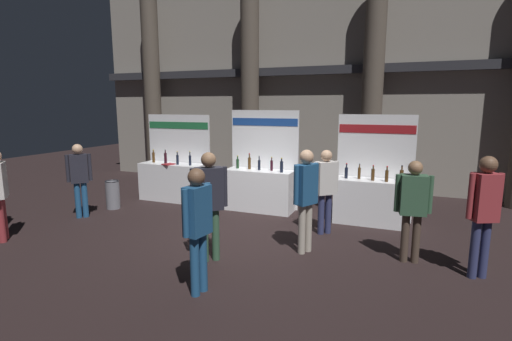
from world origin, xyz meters
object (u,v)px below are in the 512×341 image
Objects in this scene: exhibitor_booth_0 at (174,178)px; trash_bin at (113,195)px; visitor_8 at (484,206)px; visitor_7 at (306,192)px; exhibitor_booth_2 at (372,197)px; visitor_0 at (79,175)px; visitor_5 at (413,202)px; visitor_3 at (326,184)px; exhibitor_booth_1 at (260,186)px; visitor_6 at (198,221)px; visitor_2 at (209,196)px.

trash_bin is at bearing -125.21° from exhibitor_booth_0.
visitor_7 is at bearing -26.23° from visitor_8.
visitor_8 is (1.70, -2.16, 0.51)m from exhibitor_booth_2.
visitor_0 is 1.00× the size of visitor_5.
visitor_7 reaches higher than visitor_0.
visitor_8 is (6.80, -2.29, 0.50)m from exhibitor_booth_0.
visitor_3 is 1.10m from visitor_7.
exhibitor_booth_1 reaches higher than visitor_8.
exhibitor_booth_1 is 4.24m from visitor_6.
visitor_5 is 0.92× the size of visitor_8.
trash_bin is 6.85m from visitor_5.
visitor_8 reaches higher than visitor_3.
exhibitor_booth_2 is 4.51m from visitor_6.
exhibitor_booth_2 is at bearing 150.87° from visitor_0.
exhibitor_booth_1 is 1.39× the size of visitor_6.
exhibitor_booth_2 is at bearing -76.21° from visitor_5.
exhibitor_booth_2 reaches higher than visitor_2.
visitor_0 reaches higher than visitor_3.
exhibitor_booth_2 reaches higher than visitor_3.
trash_bin is 5.24m from visitor_7.
visitor_5 is at bearing -6.39° from trash_bin.
visitor_2 is 1.08× the size of visitor_5.
visitor_5 is at bearing -30.56° from exhibitor_booth_1.
exhibitor_booth_1 is 1.44× the size of visitor_3.
visitor_7 is (5.21, -0.13, 0.09)m from visitor_0.
trash_bin is 0.39× the size of visitor_7.
exhibitor_booth_0 is at bearing -27.35° from visitor_5.
visitor_7 is at bearing -52.70° from exhibitor_booth_1.
trash_bin is at bearing -160.10° from exhibitor_booth_1.
visitor_2 reaches higher than trash_bin.
exhibitor_booth_2 reaches higher than visitor_8.
visitor_8 is (3.57, 1.93, 0.07)m from visitor_6.
visitor_2 reaches higher than visitor_5.
exhibitor_booth_0 is 0.98× the size of exhibitor_booth_2.
visitor_5 is at bearing -68.14° from exhibitor_booth_2.
trash_bin is 0.41× the size of visitor_6.
visitor_6 is at bearing -80.00° from exhibitor_booth_1.
exhibitor_booth_2 is at bearing 12.24° from visitor_2.
visitor_3 is at bearing -49.75° from visitor_8.
visitor_5 is at bearing 125.78° from visitor_7.
visitor_8 reaches higher than visitor_0.
visitor_7 is (5.10, -0.99, 0.72)m from trash_bin.
visitor_5 is at bearing 109.07° from visitor_3.
visitor_6 is 4.06m from visitor_8.
visitor_6 is at bearing -35.27° from trash_bin.
exhibitor_booth_0 is 2.41m from visitor_0.
visitor_0 is 0.93× the size of visitor_2.
exhibitor_booth_0 is 1.36× the size of visitor_0.
exhibitor_booth_1 is at bearing -38.64° from visitor_5.
exhibitor_booth_1 is at bearing 163.36° from visitor_0.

